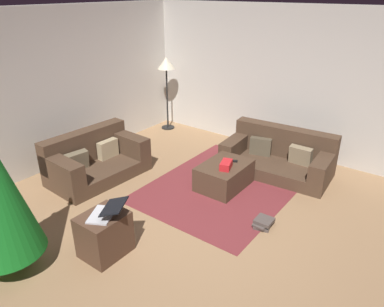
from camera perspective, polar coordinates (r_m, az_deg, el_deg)
ground_plane at (r=4.69m, az=0.52°, el=-12.56°), size 6.40×6.40×0.00m
rear_partition at (r=6.32m, az=-23.32°, el=8.59°), size 6.40×0.12×2.60m
corner_partition at (r=6.72m, az=16.88°, el=10.39°), size 0.12×6.40×2.60m
couch_left at (r=6.10m, az=-15.08°, el=-0.95°), size 1.57×0.96×0.73m
couch_right at (r=6.24m, az=13.50°, el=-0.41°), size 1.01×1.79×0.71m
ottoman at (r=5.64m, az=5.07°, el=-3.42°), size 0.85×0.61×0.38m
gift_box at (r=5.42m, az=5.37°, el=-1.80°), size 0.29×0.22×0.11m
tv_remote at (r=5.65m, az=6.35°, el=-1.16°), size 0.11×0.17×0.02m
side_table at (r=4.38m, az=-13.60°, el=-12.25°), size 0.52×0.44×0.52m
laptop at (r=4.18m, az=-13.29°, el=-8.88°), size 0.50×0.51×0.17m
book_stack at (r=4.89m, az=11.13°, el=-10.59°), size 0.31×0.25×0.11m
corner_lamp at (r=7.71m, az=-4.06°, el=13.17°), size 0.36×0.36×1.54m
area_rug at (r=5.73m, az=5.00°, el=-5.08°), size 2.60×2.00×0.01m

